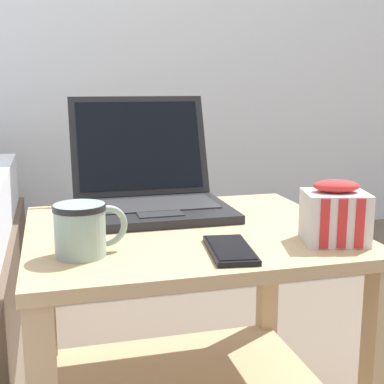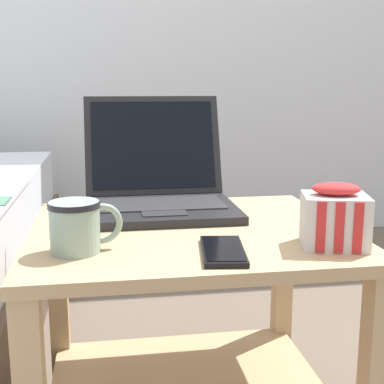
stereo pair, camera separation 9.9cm
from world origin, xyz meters
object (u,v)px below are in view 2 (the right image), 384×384
(snack_bag, at_px, (335,218))
(cell_phone, at_px, (223,251))
(laptop, at_px, (158,187))
(mug_front_left, at_px, (77,224))

(snack_bag, relative_size, cell_phone, 0.79)
(laptop, xyz_separation_m, mug_front_left, (-0.17, -0.30, -0.00))
(mug_front_left, xyz_separation_m, snack_bag, (0.44, -0.04, 0.00))
(mug_front_left, distance_m, cell_phone, 0.25)
(laptop, relative_size, snack_bag, 2.64)
(cell_phone, bearing_deg, snack_bag, 2.90)
(mug_front_left, distance_m, snack_bag, 0.44)
(mug_front_left, bearing_deg, laptop, 61.03)
(mug_front_left, xyz_separation_m, cell_phone, (0.24, -0.05, -0.04))
(laptop, bearing_deg, mug_front_left, -118.97)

